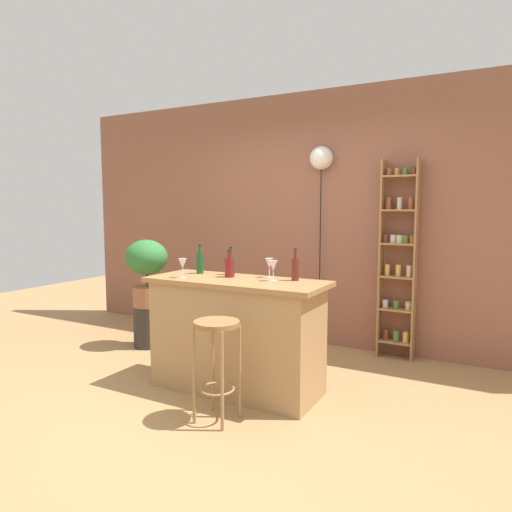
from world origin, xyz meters
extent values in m
plane|color=#A37A4C|center=(0.00, 0.00, 0.00)|extent=(12.00, 12.00, 0.00)
cube|color=#8C5642|center=(0.00, 1.95, 1.40)|extent=(6.40, 0.10, 2.80)
cube|color=#A87F51|center=(0.00, 0.30, 0.45)|extent=(1.40, 0.55, 0.90)
cube|color=#9E7042|center=(0.00, 0.30, 0.92)|extent=(1.52, 0.60, 0.04)
cylinder|color=#997047|center=(0.05, -0.38, 0.35)|extent=(0.02, 0.02, 0.70)
cylinder|color=#997047|center=(0.29, -0.38, 0.35)|extent=(0.02, 0.02, 0.70)
cylinder|color=#997047|center=(0.05, -0.14, 0.35)|extent=(0.02, 0.02, 0.70)
cylinder|color=#997047|center=(0.29, -0.14, 0.35)|extent=(0.02, 0.02, 0.70)
torus|color=#997047|center=(0.17, -0.26, 0.23)|extent=(0.26, 0.26, 0.02)
cylinder|color=olive|center=(0.17, -0.26, 0.72)|extent=(0.33, 0.33, 0.03)
cube|color=#9E7042|center=(0.83, 1.80, 1.00)|extent=(0.02, 0.17, 2.01)
cube|color=#9E7042|center=(1.16, 1.80, 1.00)|extent=(0.02, 0.17, 2.01)
cube|color=#9E7042|center=(0.99, 1.80, 0.17)|extent=(0.32, 0.17, 0.02)
cylinder|color=brown|center=(0.90, 1.80, 0.23)|extent=(0.06, 0.06, 0.11)
cylinder|color=#4C7033|center=(1.00, 1.79, 0.23)|extent=(0.06, 0.06, 0.11)
cylinder|color=gold|center=(1.10, 1.79, 0.23)|extent=(0.06, 0.06, 0.11)
cube|color=#9E7042|center=(0.99, 1.80, 0.50)|extent=(0.32, 0.17, 0.02)
cylinder|color=silver|center=(0.88, 1.80, 0.55)|extent=(0.06, 0.06, 0.08)
cylinder|color=#4C7033|center=(0.99, 1.80, 0.55)|extent=(0.06, 0.06, 0.08)
cylinder|color=beige|center=(1.11, 1.80, 0.55)|extent=(0.06, 0.06, 0.08)
cube|color=#9E7042|center=(0.99, 1.80, 0.84)|extent=(0.32, 0.17, 0.02)
cylinder|color=gold|center=(0.89, 1.79, 0.90)|extent=(0.05, 0.05, 0.11)
cylinder|color=gold|center=(1.00, 1.79, 0.90)|extent=(0.05, 0.05, 0.11)
cylinder|color=beige|center=(1.11, 1.79, 0.90)|extent=(0.05, 0.05, 0.11)
cube|color=#9E7042|center=(0.99, 1.80, 1.17)|extent=(0.32, 0.17, 0.02)
cylinder|color=brown|center=(0.86, 1.80, 1.22)|extent=(0.06, 0.06, 0.08)
cylinder|color=silver|center=(0.94, 1.80, 1.22)|extent=(0.06, 0.06, 0.08)
cylinder|color=beige|center=(1.00, 1.79, 1.22)|extent=(0.06, 0.06, 0.08)
cylinder|color=#4C7033|center=(1.06, 1.80, 1.22)|extent=(0.06, 0.06, 0.08)
cylinder|color=#994C23|center=(1.13, 1.79, 1.22)|extent=(0.06, 0.06, 0.08)
cube|color=#9E7042|center=(0.99, 1.80, 1.51)|extent=(0.32, 0.17, 0.02)
cylinder|color=#994C23|center=(0.89, 1.80, 1.57)|extent=(0.05, 0.05, 0.12)
cylinder|color=beige|center=(0.99, 1.80, 1.57)|extent=(0.05, 0.05, 0.12)
cylinder|color=#994C23|center=(1.10, 1.80, 1.57)|extent=(0.05, 0.05, 0.12)
cube|color=#9E7042|center=(0.99, 1.80, 1.84)|extent=(0.32, 0.17, 0.02)
cylinder|color=#994C23|center=(0.88, 1.79, 1.89)|extent=(0.05, 0.05, 0.07)
cylinder|color=#AD7A38|center=(0.96, 1.79, 1.89)|extent=(0.05, 0.05, 0.07)
cylinder|color=#4C7033|center=(1.04, 1.80, 1.89)|extent=(0.05, 0.05, 0.07)
cylinder|color=brown|center=(1.12, 1.80, 1.89)|extent=(0.05, 0.05, 0.07)
cylinder|color=#2D2823|center=(-1.49, 0.89, 0.23)|extent=(0.31, 0.31, 0.45)
cylinder|color=#935B3D|center=(-1.49, 0.89, 0.56)|extent=(0.31, 0.31, 0.22)
cylinder|color=brown|center=(-1.49, 0.89, 0.75)|extent=(0.03, 0.03, 0.16)
ellipsoid|color=#2D7033|center=(-1.49, 0.89, 0.99)|extent=(0.48, 0.43, 0.38)
cylinder|color=maroon|center=(-0.11, 0.38, 1.03)|extent=(0.08, 0.08, 0.16)
cylinder|color=maroon|center=(-0.11, 0.38, 1.14)|extent=(0.03, 0.03, 0.06)
cylinder|color=black|center=(-0.11, 0.38, 1.18)|extent=(0.03, 0.03, 0.01)
cylinder|color=#5B2319|center=(0.46, 0.47, 1.03)|extent=(0.06, 0.06, 0.18)
cylinder|color=#5B2319|center=(0.46, 0.47, 1.16)|extent=(0.02, 0.02, 0.07)
cylinder|color=black|center=(0.46, 0.47, 1.20)|extent=(0.03, 0.03, 0.01)
cylinder|color=#194C23|center=(-0.18, 0.51, 1.03)|extent=(0.07, 0.07, 0.17)
cylinder|color=#194C23|center=(-0.18, 0.51, 1.15)|extent=(0.03, 0.03, 0.07)
cylinder|color=black|center=(-0.18, 0.51, 1.19)|extent=(0.03, 0.03, 0.01)
cylinder|color=#194C23|center=(-0.46, 0.43, 1.04)|extent=(0.06, 0.06, 0.18)
cylinder|color=#194C23|center=(-0.46, 0.43, 1.16)|extent=(0.02, 0.02, 0.07)
cylinder|color=black|center=(-0.46, 0.43, 1.20)|extent=(0.03, 0.03, 0.01)
cylinder|color=silver|center=(-0.44, 0.15, 0.95)|extent=(0.06, 0.06, 0.00)
cylinder|color=silver|center=(-0.44, 0.15, 0.99)|extent=(0.01, 0.01, 0.08)
cone|color=silver|center=(-0.44, 0.15, 1.07)|extent=(0.07, 0.07, 0.08)
cylinder|color=silver|center=(0.31, 0.37, 0.95)|extent=(0.06, 0.06, 0.00)
cylinder|color=silver|center=(0.31, 0.37, 0.99)|extent=(0.01, 0.01, 0.08)
cone|color=silver|center=(0.31, 0.37, 1.07)|extent=(0.07, 0.07, 0.08)
cylinder|color=silver|center=(0.19, 0.52, 0.95)|extent=(0.06, 0.06, 0.00)
cylinder|color=silver|center=(0.19, 0.52, 0.99)|extent=(0.01, 0.01, 0.08)
cone|color=silver|center=(0.19, 0.52, 1.07)|extent=(0.07, 0.07, 0.08)
cylinder|color=black|center=(0.15, 1.84, 1.03)|extent=(0.01, 0.01, 2.06)
sphere|color=white|center=(0.15, 1.84, 2.06)|extent=(0.25, 0.25, 0.25)
camera|label=1|loc=(1.97, -2.96, 1.54)|focal=32.67mm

